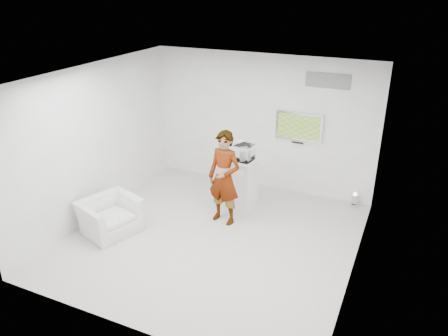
{
  "coord_description": "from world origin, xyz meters",
  "views": [
    {
      "loc": [
        3.03,
        -6.17,
        4.41
      ],
      "look_at": [
        -0.05,
        0.6,
        1.17
      ],
      "focal_mm": 35.0,
      "sensor_mm": 36.0,
      "label": 1
    }
  ],
  "objects_px": {
    "person": "(224,178)",
    "floor_uplight": "(354,200)",
    "tv": "(299,126)",
    "armchair": "(110,216)",
    "pedestal": "(244,184)"
  },
  "relations": [
    {
      "from": "person",
      "to": "armchair",
      "type": "height_order",
      "value": "person"
    },
    {
      "from": "person",
      "to": "pedestal",
      "type": "height_order",
      "value": "person"
    },
    {
      "from": "armchair",
      "to": "floor_uplight",
      "type": "xyz_separation_m",
      "value": [
        4.03,
        2.91,
        -0.18
      ]
    },
    {
      "from": "tv",
      "to": "armchair",
      "type": "distance_m",
      "value": 4.24
    },
    {
      "from": "person",
      "to": "floor_uplight",
      "type": "height_order",
      "value": "person"
    },
    {
      "from": "pedestal",
      "to": "floor_uplight",
      "type": "relative_size",
      "value": 3.53
    },
    {
      "from": "pedestal",
      "to": "floor_uplight",
      "type": "distance_m",
      "value": 2.36
    },
    {
      "from": "person",
      "to": "armchair",
      "type": "relative_size",
      "value": 1.85
    },
    {
      "from": "pedestal",
      "to": "floor_uplight",
      "type": "bearing_deg",
      "value": 24.79
    },
    {
      "from": "armchair",
      "to": "pedestal",
      "type": "relative_size",
      "value": 0.96
    },
    {
      "from": "person",
      "to": "floor_uplight",
      "type": "bearing_deg",
      "value": 46.1
    },
    {
      "from": "floor_uplight",
      "to": "pedestal",
      "type": "bearing_deg",
      "value": -155.21
    },
    {
      "from": "tv",
      "to": "person",
      "type": "distance_m",
      "value": 2.1
    },
    {
      "from": "armchair",
      "to": "floor_uplight",
      "type": "relative_size",
      "value": 3.38
    },
    {
      "from": "person",
      "to": "floor_uplight",
      "type": "relative_size",
      "value": 6.23
    }
  ]
}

